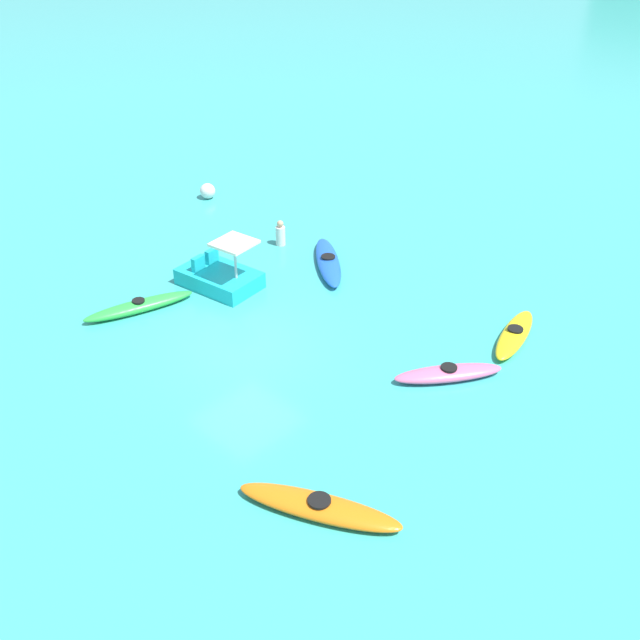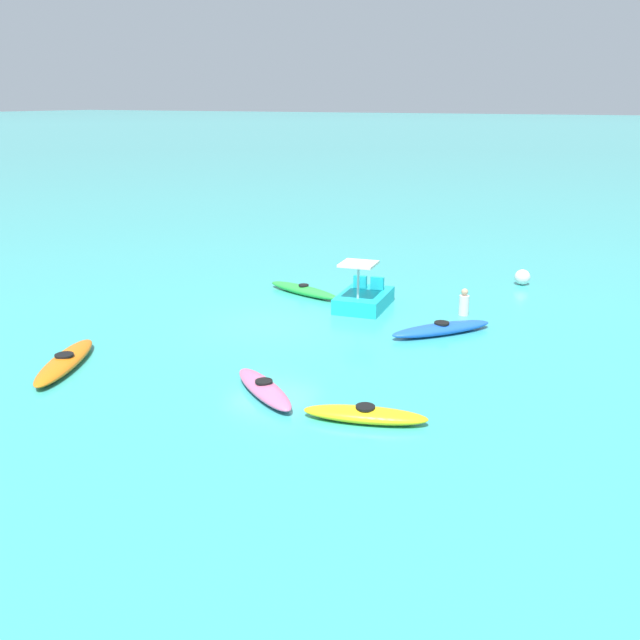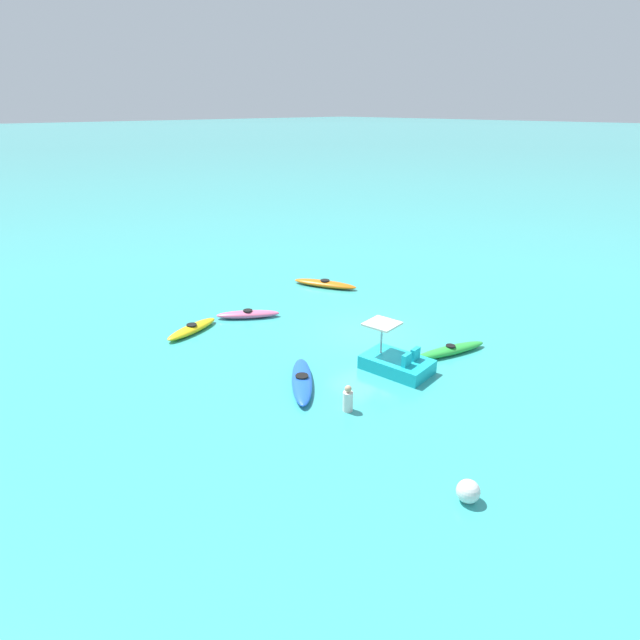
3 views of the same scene
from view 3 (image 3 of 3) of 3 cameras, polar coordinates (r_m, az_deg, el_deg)
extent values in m
plane|color=#38ADA8|center=(22.41, 5.00, -1.36)|extent=(600.00, 600.00, 0.00)
ellipsoid|color=orange|center=(27.95, 0.54, 3.91)|extent=(3.46, 2.12, 0.32)
cylinder|color=black|center=(27.90, 0.54, 4.27)|extent=(0.63, 0.63, 0.05)
ellipsoid|color=green|center=(20.99, 13.79, -3.17)|extent=(1.46, 3.28, 0.32)
cylinder|color=black|center=(20.91, 13.84, -2.72)|extent=(0.45, 0.45, 0.05)
ellipsoid|color=pink|center=(24.05, -7.74, 0.61)|extent=(2.18, 2.65, 0.32)
cylinder|color=black|center=(23.99, -7.76, 1.02)|extent=(0.58, 0.58, 0.05)
ellipsoid|color=yellow|center=(22.94, -13.58, -0.93)|extent=(1.38, 2.80, 0.32)
cylinder|color=black|center=(22.87, -13.62, -0.50)|extent=(0.52, 0.52, 0.05)
ellipsoid|color=blue|center=(18.24, -1.95, -6.53)|extent=(2.99, 2.65, 0.32)
cylinder|color=black|center=(18.15, -1.96, -6.02)|extent=(0.63, 0.63, 0.05)
cube|color=#19B7C6|center=(19.32, 8.24, -4.73)|extent=(2.58, 1.80, 0.50)
cube|color=#19B7C6|center=(18.63, 9.27, -4.24)|extent=(0.22, 0.46, 0.44)
cube|color=#19B7C6|center=(19.10, 10.19, -3.61)|extent=(0.22, 0.46, 0.44)
cylinder|color=#B2B2B7|center=(19.30, 6.60, -2.03)|extent=(0.08, 0.08, 1.10)
cube|color=silver|center=(19.07, 6.68, -0.42)|extent=(1.24, 1.24, 0.08)
sphere|color=white|center=(13.86, 15.62, -17.28)|extent=(0.58, 0.58, 0.58)
cylinder|color=silver|center=(16.75, 3.01, -8.71)|extent=(0.44, 0.44, 0.65)
sphere|color=tan|center=(16.53, 3.04, -7.39)|extent=(0.22, 0.22, 0.22)
camera|label=1|loc=(37.81, 1.50, 26.21)|focal=43.37mm
camera|label=2|loc=(32.12, -36.18, 14.16)|focal=40.28mm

